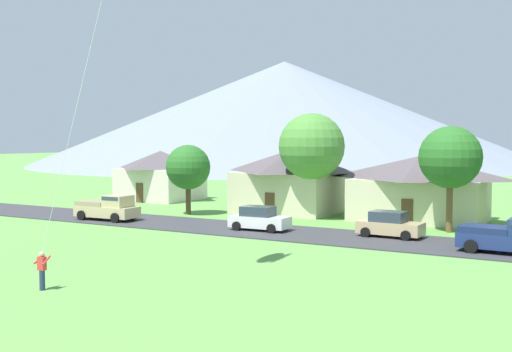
{
  "coord_description": "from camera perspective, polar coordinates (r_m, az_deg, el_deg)",
  "views": [
    {
      "loc": [
        16.74,
        -6.86,
        6.56
      ],
      "look_at": [
        1.68,
        20.0,
        4.67
      ],
      "focal_mm": 43.54,
      "sensor_mm": 36.0,
      "label": 1
    }
  ],
  "objects": [
    {
      "name": "road_strip",
      "position": [
        42.03,
        5.45,
        -5.43
      ],
      "size": [
        160.0,
        6.6,
        0.08
      ],
      "primitive_type": "cube",
      "color": "#38383D",
      "rests_on": "ground"
    },
    {
      "name": "pickup_truck_navy_east_side",
      "position": [
        37.74,
        22.24,
        -5.13
      ],
      "size": [
        5.28,
        2.5,
        1.99
      ],
      "color": "navy",
      "rests_on": "road_strip"
    },
    {
      "name": "mountain_west_ridge",
      "position": [
        158.82,
        2.64,
        5.82
      ],
      "size": [
        125.61,
        125.61,
        25.97
      ],
      "primitive_type": "cone",
      "color": "gray",
      "rests_on": "ground"
    },
    {
      "name": "parked_car_tan_mid_west",
      "position": [
        41.72,
        12.18,
        -4.41
      ],
      "size": [
        4.28,
        2.23,
        1.68
      ],
      "color": "tan",
      "rests_on": "road_strip"
    },
    {
      "name": "tree_near_left",
      "position": [
        53.3,
        -6.26,
        0.79
      ],
      "size": [
        3.82,
        3.82,
        5.99
      ],
      "color": "#4C3823",
      "rests_on": "ground"
    },
    {
      "name": "pickup_truck_sand_west_side",
      "position": [
        50.45,
        -13.42,
        -2.85
      ],
      "size": [
        5.26,
        2.45,
        1.99
      ],
      "color": "#C6B284",
      "rests_on": "road_strip"
    },
    {
      "name": "tree_left_of_center",
      "position": [
        44.92,
        17.42,
        1.62
      ],
      "size": [
        4.33,
        4.33,
        7.39
      ],
      "color": "brown",
      "rests_on": "ground"
    },
    {
      "name": "tree_center",
      "position": [
        50.42,
        5.14,
        2.71
      ],
      "size": [
        5.37,
        5.37,
        8.57
      ],
      "color": "brown",
      "rests_on": "ground"
    },
    {
      "name": "house_leftmost",
      "position": [
        51.07,
        14.77,
        -0.99
      ],
      "size": [
        10.76,
        7.33,
        5.13
      ],
      "color": "beige",
      "rests_on": "ground"
    },
    {
      "name": "house_left_center",
      "position": [
        66.67,
        -8.76,
        0.15
      ],
      "size": [
        7.89,
        7.44,
        5.21
      ],
      "color": "beige",
      "rests_on": "ground"
    },
    {
      "name": "parked_car_white_west_end",
      "position": [
        43.75,
        0.3,
        -3.97
      ],
      "size": [
        4.27,
        2.21,
        1.68
      ],
      "color": "white",
      "rests_on": "road_strip"
    },
    {
      "name": "house_rightmost",
      "position": [
        55.36,
        3.21,
        -0.32
      ],
      "size": [
        9.09,
        8.61,
        5.53
      ],
      "color": "beige",
      "rests_on": "ground"
    }
  ]
}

